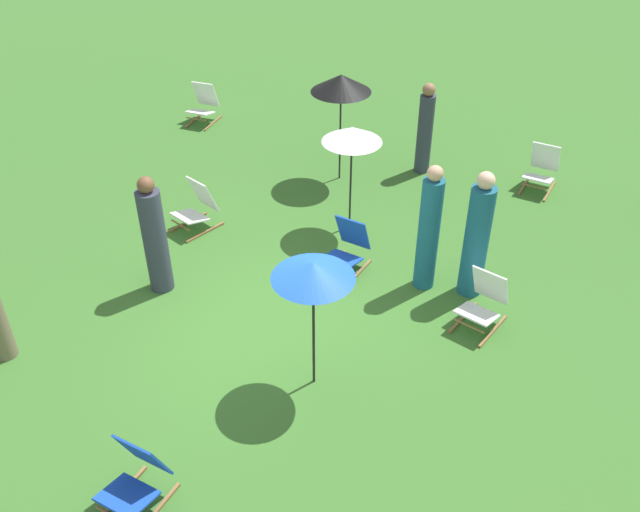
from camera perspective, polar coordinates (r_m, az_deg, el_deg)
ground_plane at (r=8.91m, az=-3.27°, el=-6.70°), size 40.00×40.00×0.00m
deckchair_1 at (r=14.62m, az=-9.79°, el=12.41°), size 0.54×0.80×0.83m
deckchair_3 at (r=9.84m, az=2.34°, el=0.72°), size 0.56×0.81×0.83m
deckchair_4 at (r=10.95m, az=-10.30°, el=4.05°), size 0.69×0.87×0.83m
deckchair_5 at (r=12.48m, az=18.10°, el=6.93°), size 0.53×0.79×0.83m
deckchair_6 at (r=7.19m, az=-15.20°, el=-17.53°), size 0.52×0.79×0.83m
deckchair_7 at (r=9.09m, az=13.56°, el=-3.77°), size 0.64×0.85×0.83m
umbrella_0 at (r=11.62m, az=1.78°, el=14.29°), size 1.03×1.03×1.93m
umbrella_1 at (r=7.22m, az=-0.58°, el=-1.26°), size 0.92×0.92×1.77m
umbrella_2 at (r=10.19m, az=2.71°, el=10.13°), size 0.91×0.91×1.74m
person_1 at (r=9.46m, az=-13.72°, el=1.47°), size 0.46×0.46×1.78m
person_2 at (r=9.33m, az=9.12°, el=2.07°), size 0.40×0.40×1.90m
person_3 at (r=12.39m, az=8.82°, el=10.42°), size 0.39×0.39×1.67m
person_4 at (r=9.33m, az=13.03°, el=1.47°), size 0.40×0.40×1.89m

